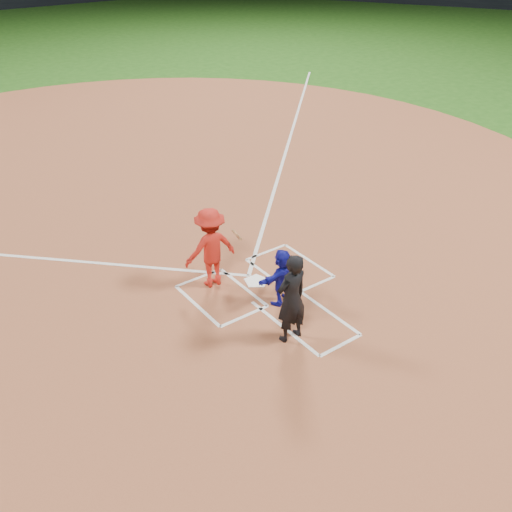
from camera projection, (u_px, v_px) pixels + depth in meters
ground at (256, 282)px, 13.10m from camera, size 120.00×120.00×0.00m
home_plate_dirt at (139, 193)px, 17.24m from camera, size 28.00×28.00×0.01m
home_plate at (256, 281)px, 13.09m from camera, size 0.60×0.60×0.02m
catcher at (282, 277)px, 12.10m from camera, size 1.24×0.63×1.28m
umpire at (291, 298)px, 10.88m from camera, size 0.71×0.48×1.91m
chalk_markings at (150, 201)px, 16.74m from camera, size 28.35×17.32×0.01m
batter_at_plate at (211, 248)px, 12.56m from camera, size 1.42×0.95×1.88m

